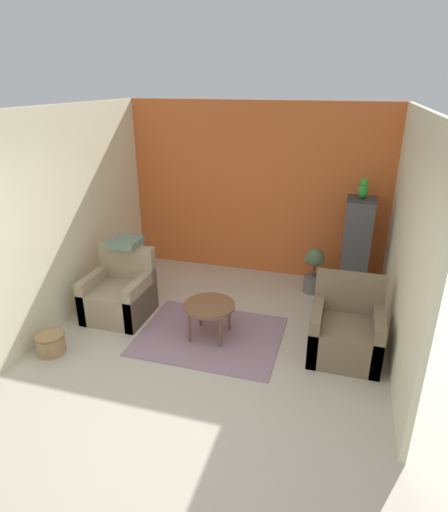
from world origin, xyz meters
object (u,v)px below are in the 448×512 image
coffee_table (209,308)px  wicker_basket (51,343)px  birdcage (355,251)px  parrot (363,189)px  armchair_left (120,296)px  armchair_right (345,332)px  potted_plant (314,269)px

coffee_table → wicker_basket: size_ratio=1.87×
birdcage → parrot: (0.00, 0.00, 0.93)m
armchair_left → birdcage: birdcage is taller
coffee_table → birdcage: size_ratio=0.43×
armchair_right → parrot: 2.12m
armchair_right → armchair_left: bearing=178.5°
armchair_left → parrot: parrot is taller
armchair_right → wicker_basket: 3.51m
armchair_right → wicker_basket: size_ratio=2.71×
armchair_left → parrot: size_ratio=3.20×
parrot → wicker_basket: size_ratio=0.85×
armchair_left → armchair_right: 3.01m
birdcage → parrot: 0.93m
armchair_left → parrot: 3.69m
armchair_right → parrot: bearing=88.1°
coffee_table → potted_plant: potted_plant is taller
parrot → wicker_basket: (-3.43, -2.60, -1.51)m
armchair_right → potted_plant: armchair_right is taller
coffee_table → parrot: bearing=45.3°
birdcage → wicker_basket: 4.34m
armchair_right → wicker_basket: (-3.38, -0.97, -0.17)m
coffee_table → birdcage: birdcage is taller
armchair_right → wicker_basket: armchair_right is taller
coffee_table → armchair_right: (1.66, 0.09, -0.12)m
parrot → potted_plant: bearing=-172.4°
wicker_basket → potted_plant: bearing=41.5°
parrot → potted_plant: size_ratio=0.41×
parrot → coffee_table: bearing=-134.7°
parrot → armchair_left: bearing=-153.1°
armchair_right → potted_plant: bearing=108.4°
armchair_left → potted_plant: size_ratio=1.31×
armchair_right → parrot: parrot is taller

